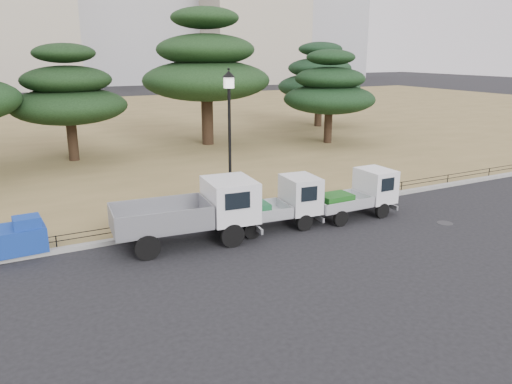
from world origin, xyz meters
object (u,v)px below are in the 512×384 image
truck_large (194,210)px  truck_kei_rear (358,194)px  truck_kei_front (280,203)px  tarp_pile (18,237)px  street_lamp (229,121)px

truck_large → truck_kei_rear: 6.79m
truck_kei_front → tarp_pile: 8.92m
truck_large → tarp_pile: 5.68m
truck_large → street_lamp: 3.72m
truck_kei_front → truck_kei_rear: 3.45m
truck_kei_rear → tarp_pile: truck_kei_rear is taller
truck_kei_front → street_lamp: 3.57m
truck_kei_front → street_lamp: street_lamp is taller
truck_large → truck_kei_rear: bearing=2.7°
truck_kei_front → truck_kei_rear: size_ratio=1.05×
street_lamp → tarp_pile: street_lamp is taller
truck_kei_front → truck_kei_rear: bearing=0.2°
truck_large → truck_kei_rear: (6.78, -0.31, -0.27)m
truck_kei_front → street_lamp: (-1.29, 1.52, 2.96)m
truck_kei_front → street_lamp: size_ratio=0.66×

